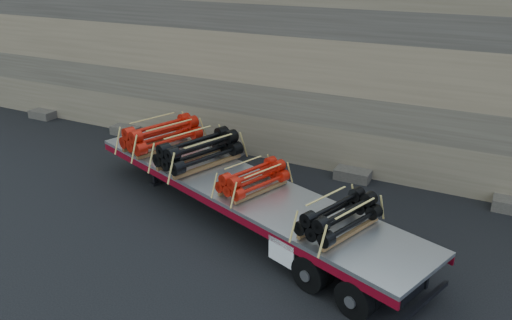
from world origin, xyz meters
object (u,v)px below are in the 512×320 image
(bundle_front, at_px, (162,135))
(bundle_rear, at_px, (339,217))
(bundle_midrear, at_px, (253,179))
(trailer, at_px, (240,202))
(bundle_midfront, at_px, (199,151))

(bundle_front, xyz_separation_m, bundle_rear, (6.99, -2.49, -0.08))
(bundle_front, bearing_deg, bundle_midrear, 0.00)
(trailer, distance_m, bundle_rear, 3.63)
(bundle_rear, bearing_deg, bundle_midfront, -180.00)
(bundle_midfront, bearing_deg, trailer, 0.00)
(trailer, xyz_separation_m, bundle_rear, (3.30, -1.17, 0.95))
(bundle_front, bearing_deg, bundle_rear, 0.00)
(bundle_rear, bearing_deg, bundle_midrear, 180.00)
(bundle_midrear, bearing_deg, bundle_rear, 0.00)
(trailer, height_order, bundle_midrear, bundle_midrear)
(bundle_midfront, relative_size, bundle_midrear, 1.31)
(bundle_rear, bearing_deg, bundle_front, 180.00)
(trailer, distance_m, bundle_midfront, 2.15)
(bundle_midfront, bearing_deg, bundle_midrear, 0.00)
(bundle_front, distance_m, bundle_rear, 7.42)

